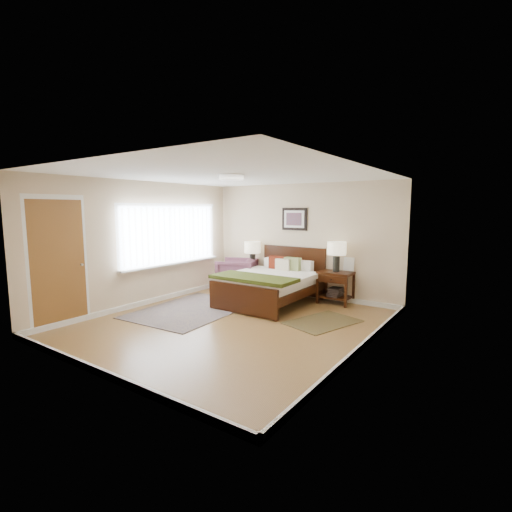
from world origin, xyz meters
name	(u,v)px	position (x,y,z in m)	size (l,w,h in m)	color
floor	(233,323)	(0.00, 0.00, 0.00)	(5.00, 5.00, 0.00)	olive
back_wall	(302,240)	(0.00, 2.50, 1.25)	(4.50, 0.04, 2.50)	#CAB592
front_wall	(94,272)	(0.00, -2.50, 1.25)	(4.50, 0.04, 2.50)	#CAB592
left_wall	(144,244)	(-2.25, 0.00, 1.25)	(0.04, 5.00, 2.50)	#CAB592
right_wall	(365,262)	(2.25, 0.00, 1.25)	(0.04, 5.00, 2.50)	#CAB592
ceiling	(231,175)	(0.00, 0.00, 2.50)	(4.50, 5.00, 0.02)	white
window	(172,235)	(-2.20, 0.70, 1.38)	(0.11, 2.72, 1.32)	silver
door	(58,263)	(-2.23, -1.75, 1.07)	(0.06, 1.00, 2.18)	silver
ceil_fixture	(231,177)	(0.00, 0.00, 2.47)	(0.44, 0.44, 0.08)	white
bed	(271,280)	(-0.18, 1.51, 0.50)	(1.67, 2.01, 1.08)	black
wall_art	(294,219)	(-0.17, 2.47, 1.72)	(0.62, 0.05, 0.50)	black
nightstand_left	(252,273)	(-1.18, 2.25, 0.44)	(0.47, 0.42, 0.56)	black
nightstand_right	(335,285)	(0.92, 2.26, 0.40)	(0.67, 0.50, 0.66)	black
lamp_left	(253,249)	(-1.18, 2.27, 1.00)	(0.38, 0.38, 0.61)	black
lamp_right	(337,251)	(0.92, 2.27, 1.10)	(0.38, 0.38, 0.61)	black
armchair	(237,275)	(-1.43, 2.00, 0.39)	(0.84, 0.87, 0.79)	brown
rug_persian	(192,309)	(-1.18, 0.22, 0.01)	(1.67, 2.35, 0.01)	#0B0C39
rug_navy	(323,322)	(1.25, 0.92, 0.01)	(0.83, 1.24, 0.01)	black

